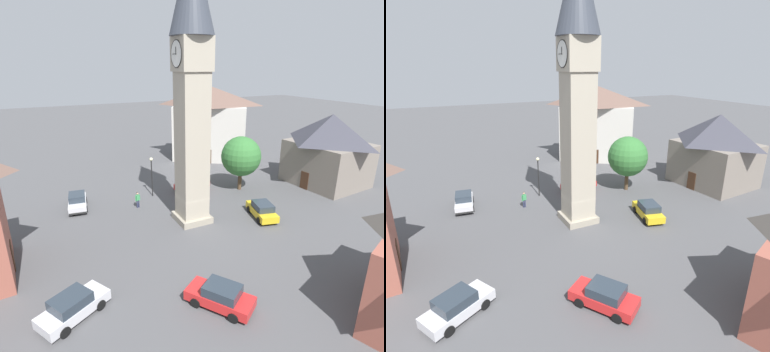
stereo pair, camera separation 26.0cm
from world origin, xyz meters
The scene contains 12 objects.
ground_plane centered at (0.00, 0.00, 0.00)m, with size 200.00×200.00×0.00m, color #4C4C4F.
clock_tower centered at (0.00, 0.00, 13.70)m, with size 3.63×3.63×23.35m.
car_blue_kerb centered at (-10.92, 3.48, 0.76)m, with size 4.36×3.71×1.53m.
car_silver_kerb centered at (-7.89, 11.56, 0.76)m, with size 3.51×4.42×1.53m.
car_red_corner centered at (-2.44, -6.32, 0.76)m, with size 4.42×2.67×1.53m.
car_white_side centered at (6.85, -3.36, 0.76)m, with size 2.42×4.37×1.53m.
car_black_far centered at (7.54, 9.36, 0.76)m, with size 4.31×2.22×1.53m.
pedestrian centered at (4.94, 3.77, 1.01)m, with size 0.31×0.54×1.69m.
tree centered at (4.57, -8.53, 4.03)m, with size 4.58×4.58×6.34m.
building_terrace_right centered at (18.01, -11.93, 5.61)m, with size 11.70×13.02×11.01m.
building_hall_far centered at (1.60, -19.15, 4.37)m, with size 9.25×8.46×8.55m.
lamp_post centered at (7.20, 1.39, 3.04)m, with size 0.36×0.36×4.48m.
Camera 1 is at (-23.98, 11.84, 13.90)m, focal length 29.35 mm.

